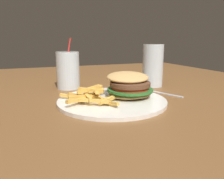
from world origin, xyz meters
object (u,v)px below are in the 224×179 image
object	(u,v)px
juice_glass	(68,71)
spoon	(142,88)
beer_glass	(153,66)
meal_plate_near	(119,93)

from	to	relation	value
juice_glass	spoon	size ratio (longest dim) A/B	0.96
beer_glass	spoon	world-z (taller)	beer_glass
juice_glass	spoon	distance (m)	0.28
meal_plate_near	beer_glass	distance (m)	0.26
meal_plate_near	beer_glass	bearing A→B (deg)	37.23
juice_glass	beer_glass	bearing A→B (deg)	-13.74
meal_plate_near	juice_glass	bearing A→B (deg)	114.61
beer_glass	juice_glass	world-z (taller)	juice_glass
beer_glass	spoon	distance (m)	0.11
meal_plate_near	juice_glass	size ratio (longest dim) A/B	1.69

